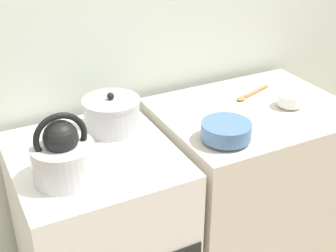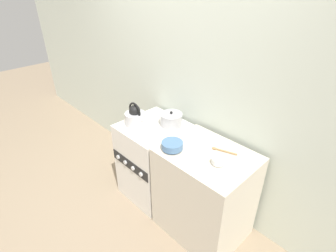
{
  "view_description": "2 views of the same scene",
  "coord_description": "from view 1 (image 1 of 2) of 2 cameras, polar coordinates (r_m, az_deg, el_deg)",
  "views": [
    {
      "loc": [
        -0.41,
        -1.1,
        1.77
      ],
      "look_at": [
        0.3,
        0.3,
        0.93
      ],
      "focal_mm": 50.0,
      "sensor_mm": 36.0,
      "label": 1
    },
    {
      "loc": [
        1.76,
        -1.17,
        2.22
      ],
      "look_at": [
        0.26,
        0.28,
        0.99
      ],
      "focal_mm": 28.0,
      "sensor_mm": 36.0,
      "label": 2
    }
  ],
  "objects": [
    {
      "name": "stove",
      "position": [
        1.98,
        -8.19,
        -14.24
      ],
      "size": [
        0.58,
        0.65,
        0.88
      ],
      "color": "silver",
      "rests_on": "ground_plane"
    },
    {
      "name": "wall_back",
      "position": [
        1.91,
        -13.85,
        11.65
      ],
      "size": [
        7.0,
        0.06,
        2.5
      ],
      "color": "silver",
      "rests_on": "ground_plane"
    },
    {
      "name": "counter",
      "position": [
        2.23,
        9.46,
        -8.36
      ],
      "size": [
        0.79,
        0.62,
        0.91
      ],
      "color": "beige",
      "rests_on": "ground_plane"
    },
    {
      "name": "wooden_spoon",
      "position": [
        2.11,
        10.07,
        3.89
      ],
      "size": [
        0.22,
        0.09,
        0.02
      ],
      "color": "#A37A4C",
      "rests_on": "counter"
    },
    {
      "name": "kettle",
      "position": [
        1.55,
        -12.61,
        -3.52
      ],
      "size": [
        0.25,
        0.21,
        0.24
      ],
      "color": "silver",
      "rests_on": "stove"
    },
    {
      "name": "enamel_bowl",
      "position": [
        1.72,
        7.1,
        -0.58
      ],
      "size": [
        0.19,
        0.19,
        0.07
      ],
      "color": "#4C729E",
      "rests_on": "counter"
    },
    {
      "name": "cooking_pot",
      "position": [
        1.84,
        -6.88,
        1.43
      ],
      "size": [
        0.22,
        0.22,
        0.16
      ],
      "color": "#B2B2B7",
      "rests_on": "stove"
    },
    {
      "name": "small_ceramic_bowl",
      "position": [
        2.03,
        14.64,
        3.08
      ],
      "size": [
        0.1,
        0.1,
        0.06
      ],
      "color": "white",
      "rests_on": "counter"
    }
  ]
}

